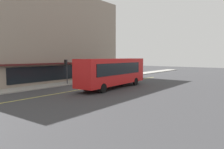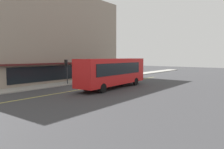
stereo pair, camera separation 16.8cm
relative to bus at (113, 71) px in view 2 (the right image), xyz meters
name	(u,v)px [view 2 (the right image)]	position (x,y,z in m)	size (l,w,h in m)	color
ground	(84,89)	(-2.83, 2.11, -1.99)	(120.00, 120.00, 0.00)	#38383A
sidewalk	(56,85)	(-2.83, 7.32, -1.91)	(80.00, 2.70, 0.15)	#9E9B93
lane_centre_stripe	(84,89)	(-2.83, 2.11, -1.98)	(36.00, 0.16, 0.01)	#D8D14C
storefront_building	(44,37)	(-0.80, 12.83, 4.69)	(25.93, 8.92, 13.37)	gray
bus	(113,71)	(0.00, 0.00, 0.00)	(11.24, 3.06, 3.50)	red
traffic_light	(66,66)	(-1.66, 6.61, 0.55)	(0.30, 0.52, 3.20)	#2D2D33
car_silver	(120,75)	(7.86, 4.76, -1.24)	(4.40, 2.06, 1.52)	#B7BABF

